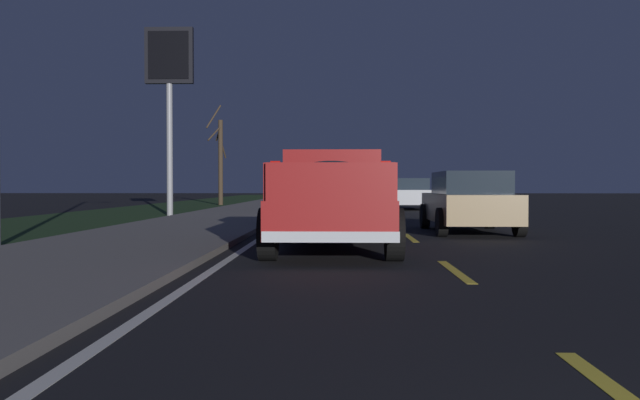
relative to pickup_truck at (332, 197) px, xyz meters
The scene contains 12 objects.
ground 15.92m from the pickup_truck, ahead, with size 144.00×144.00×0.00m, color black.
sidewalk_shoulder 16.31m from the pickup_truck, 14.04° to the left, with size 108.00×4.00×0.12m, color slate.
grass_verge 18.18m from the pickup_truck, 29.54° to the left, with size 108.00×6.00×0.01m, color #1E3819.
lane_markings 17.79m from the pickup_truck, ahead, with size 108.00×3.54×0.01m.
pickup_truck is the anchor object (origin of this frame).
sedan_silver 20.81m from the pickup_truck, ahead, with size 4.45×2.10×1.54m.
sedan_blue 6.83m from the pickup_truck, ahead, with size 4.43×2.06×1.54m.
sedan_white 16.89m from the pickup_truck, ahead, with size 4.42×2.06×1.54m.
sedan_tan 5.68m from the pickup_truck, 37.00° to the right, with size 4.40×2.03×1.54m.
gas_price_sign 15.68m from the pickup_truck, 25.96° to the left, with size 0.27×1.90×7.40m.
street_light_near 7.20m from the pickup_truck, 86.83° to the left, with size 0.36×1.97×7.48m.
bare_tree_far 28.48m from the pickup_truck, 14.53° to the left, with size 2.20×0.93×6.08m.
Camera 1 is at (-1.02, 1.61, 1.20)m, focal length 36.90 mm.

